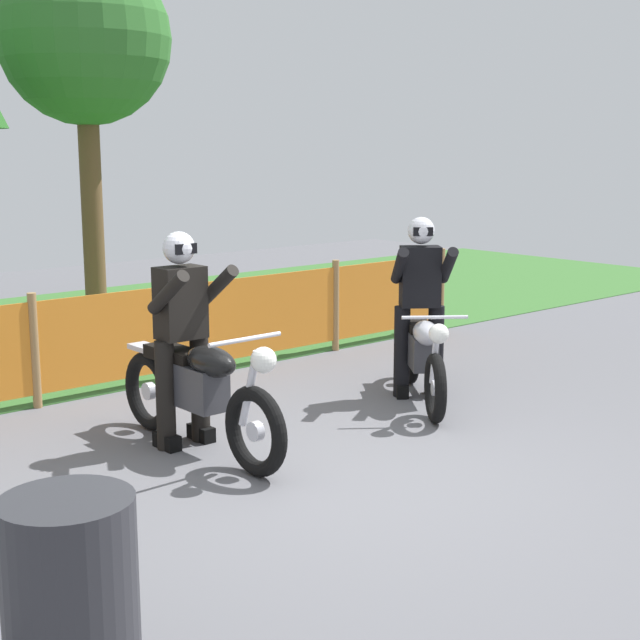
{
  "coord_description": "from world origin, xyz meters",
  "views": [
    {
      "loc": [
        -4.2,
        -4.68,
        2.33
      ],
      "look_at": [
        0.71,
        1.0,
        0.9
      ],
      "focal_mm": 51.5,
      "sensor_mm": 36.0,
      "label": 1
    }
  ],
  "objects_px": {
    "motorcycle_lead": "(199,391)",
    "spare_drum": "(71,596)",
    "motorcycle_trailing": "(423,355)",
    "rider_lead": "(182,331)",
    "rider_trailing": "(420,300)"
  },
  "relations": [
    {
      "from": "motorcycle_lead",
      "to": "motorcycle_trailing",
      "type": "height_order",
      "value": "motorcycle_lead"
    },
    {
      "from": "motorcycle_trailing",
      "to": "motorcycle_lead",
      "type": "bearing_deg",
      "value": -56.8
    },
    {
      "from": "motorcycle_trailing",
      "to": "spare_drum",
      "type": "bearing_deg",
      "value": -27.33
    },
    {
      "from": "spare_drum",
      "to": "rider_trailing",
      "type": "bearing_deg",
      "value": 26.44
    },
    {
      "from": "motorcycle_lead",
      "to": "motorcycle_trailing",
      "type": "bearing_deg",
      "value": 85.44
    },
    {
      "from": "motorcycle_lead",
      "to": "spare_drum",
      "type": "bearing_deg",
      "value": -43.85
    },
    {
      "from": "motorcycle_trailing",
      "to": "spare_drum",
      "type": "height_order",
      "value": "motorcycle_trailing"
    },
    {
      "from": "rider_trailing",
      "to": "rider_lead",
      "type": "bearing_deg",
      "value": -57.92
    },
    {
      "from": "motorcycle_lead",
      "to": "rider_lead",
      "type": "bearing_deg",
      "value": -179.43
    },
    {
      "from": "rider_lead",
      "to": "spare_drum",
      "type": "xyz_separation_m",
      "value": [
        -2.17,
        -2.52,
        -0.48
      ]
    },
    {
      "from": "motorcycle_trailing",
      "to": "rider_lead",
      "type": "xyz_separation_m",
      "value": [
        -2.34,
        0.37,
        0.48
      ]
    },
    {
      "from": "motorcycle_lead",
      "to": "motorcycle_trailing",
      "type": "distance_m",
      "value": 2.34
    },
    {
      "from": "motorcycle_lead",
      "to": "spare_drum",
      "type": "height_order",
      "value": "motorcycle_lead"
    },
    {
      "from": "motorcycle_trailing",
      "to": "rider_trailing",
      "type": "relative_size",
      "value": 0.95
    },
    {
      "from": "rider_lead",
      "to": "rider_trailing",
      "type": "relative_size",
      "value": 1.0
    }
  ]
}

